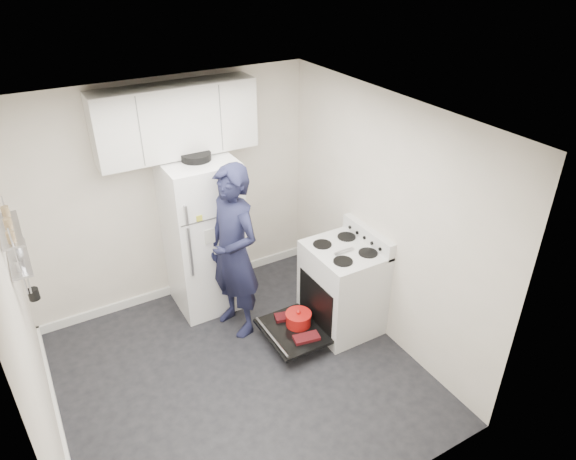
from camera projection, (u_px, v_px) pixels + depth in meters
room at (229, 271)px, 4.32m from camera, size 3.21×3.21×2.51m
electric_range at (341, 289)px, 5.34m from camera, size 0.66×0.76×1.10m
open_oven_door at (295, 326)px, 5.26m from camera, size 0.55×0.70×0.22m
refrigerator at (203, 235)px, 5.51m from camera, size 0.72×0.74×1.80m
upper_cabinets at (176, 120)px, 4.99m from camera, size 1.60×0.33×0.70m
wall_shelf_rack at (15, 245)px, 3.79m from camera, size 0.14×0.60×0.61m
person at (234, 253)px, 5.09m from camera, size 0.58×0.76×1.85m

